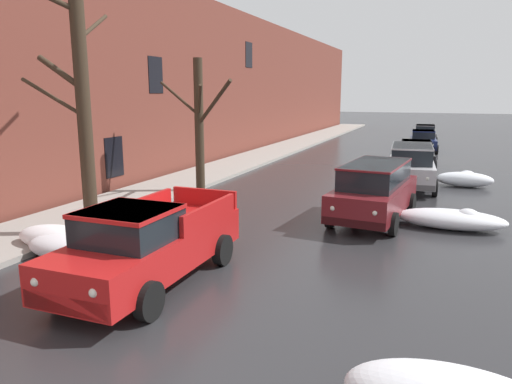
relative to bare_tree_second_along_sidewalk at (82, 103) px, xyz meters
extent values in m
cube|color=gray|center=(-1.67, 9.06, -3.60)|extent=(2.90, 80.00, 0.14)
cube|color=brown|center=(-3.62, 9.06, 0.78)|extent=(0.60, 80.00, 8.89)
cube|color=black|center=(-3.33, 5.40, -2.25)|extent=(0.08, 1.10, 1.60)
cube|color=black|center=(-3.33, 19.59, 2.67)|extent=(0.08, 1.10, 1.60)
cube|color=black|center=(-3.33, 8.62, 1.05)|extent=(0.08, 1.10, 1.60)
ellipsoid|color=white|center=(0.64, -1.65, -3.38)|extent=(2.08, 1.04, 0.58)
ellipsoid|color=white|center=(1.11, -1.58, -3.39)|extent=(0.68, 0.56, 0.56)
ellipsoid|color=white|center=(9.30, 4.60, -3.38)|extent=(3.09, 1.23, 0.57)
ellipsoid|color=white|center=(9.75, 4.59, -3.35)|extent=(0.77, 0.65, 0.65)
ellipsoid|color=white|center=(-0.02, -1.22, -3.35)|extent=(2.36, 1.04, 0.64)
ellipsoid|color=white|center=(-0.26, -1.39, -3.38)|extent=(0.70, 0.58, 0.58)
ellipsoid|color=white|center=(-0.51, -1.34, -3.46)|extent=(0.49, 0.41, 0.41)
ellipsoid|color=white|center=(9.87, 11.76, -3.36)|extent=(2.29, 0.96, 0.63)
ellipsoid|color=white|center=(9.96, 11.94, -3.33)|extent=(0.81, 0.68, 0.68)
cylinder|color=#382B1E|center=(0.06, -0.01, -0.17)|extent=(0.38, 0.38, 7.00)
cylinder|color=#382B1E|center=(-0.84, -0.12, 0.15)|extent=(1.86, 0.33, 1.06)
cylinder|color=#382B1E|center=(-0.58, -0.05, 0.79)|extent=(1.38, 0.23, 0.94)
cylinder|color=#382B1E|center=(-0.35, 1.07, 2.07)|extent=(0.94, 2.25, 1.01)
cylinder|color=#382B1E|center=(0.06, 6.34, -1.05)|extent=(0.35, 0.35, 5.24)
cylinder|color=#382B1E|center=(0.96, 5.85, -0.09)|extent=(1.94, 1.13, 1.71)
cylinder|color=#382B1E|center=(-0.75, 6.33, 0.04)|extent=(1.69, 0.13, 1.34)
cylinder|color=#382B1E|center=(0.36, 5.87, -0.02)|extent=(0.74, 1.07, 1.22)
cube|color=red|center=(3.40, -2.13, -2.93)|extent=(1.85, 5.00, 0.76)
cube|color=black|center=(3.40, -2.83, -2.23)|extent=(1.63, 1.60, 0.64)
cube|color=red|center=(3.40, -2.83, -1.95)|extent=(1.67, 1.65, 0.08)
cube|color=red|center=(4.28, -1.12, -2.33)|extent=(0.10, 2.40, 0.44)
cube|color=red|center=(2.53, -1.13, -2.33)|extent=(0.10, 2.40, 0.44)
cube|color=red|center=(3.40, 0.33, -2.33)|extent=(1.75, 0.10, 0.44)
cube|color=#B7B7BC|center=(3.41, -4.57, -3.13)|extent=(1.76, 0.12, 0.32)
sphere|color=white|center=(4.01, -4.61, -2.81)|extent=(0.16, 0.16, 0.16)
sphere|color=white|center=(2.81, -4.61, -2.81)|extent=(0.16, 0.16, 0.16)
cylinder|color=black|center=(4.35, -3.62, -3.31)|extent=(0.22, 0.72, 0.72)
cylinder|color=black|center=(2.46, -3.63, -3.31)|extent=(0.22, 0.72, 0.72)
cylinder|color=black|center=(4.35, -0.62, -3.31)|extent=(0.22, 0.72, 0.72)
cylinder|color=black|center=(2.46, -0.63, -3.31)|extent=(0.22, 0.72, 0.72)
cube|color=maroon|center=(7.04, 4.73, -2.93)|extent=(2.26, 4.82, 0.80)
cube|color=black|center=(7.04, 4.78, -2.19)|extent=(1.87, 3.40, 0.68)
cube|color=maroon|center=(7.04, 4.78, -1.88)|extent=(1.91, 3.47, 0.06)
cube|color=black|center=(6.81, 2.46, -3.21)|extent=(1.77, 0.30, 0.22)
cube|color=black|center=(7.27, 7.00, -3.21)|extent=(1.77, 0.30, 0.22)
cylinder|color=black|center=(7.81, 3.20, -3.33)|extent=(0.25, 0.69, 0.68)
cylinder|color=black|center=(5.98, 3.38, -3.33)|extent=(0.25, 0.69, 0.68)
cylinder|color=black|center=(8.10, 6.08, -3.33)|extent=(0.25, 0.69, 0.68)
cylinder|color=black|center=(6.27, 6.26, -3.33)|extent=(0.25, 0.69, 0.68)
sphere|color=silver|center=(7.39, 2.37, -2.85)|extent=(0.14, 0.14, 0.14)
sphere|color=silver|center=(6.23, 2.49, -2.85)|extent=(0.14, 0.14, 0.14)
cube|color=#B7B7BC|center=(7.74, 10.45, -2.93)|extent=(2.10, 4.50, 0.80)
cube|color=black|center=(7.73, 10.50, -2.19)|extent=(1.75, 3.17, 0.68)
cube|color=#B7B7BC|center=(7.73, 10.50, -1.88)|extent=(1.79, 3.24, 0.06)
cube|color=#525254|center=(7.89, 8.32, -3.21)|extent=(1.75, 0.25, 0.22)
cube|color=#525254|center=(7.58, 12.59, -3.21)|extent=(1.75, 0.25, 0.22)
cylinder|color=black|center=(8.74, 9.16, -3.33)|extent=(0.23, 0.69, 0.68)
cylinder|color=black|center=(6.92, 9.03, -3.33)|extent=(0.23, 0.69, 0.68)
cylinder|color=black|center=(8.55, 11.87, -3.33)|extent=(0.23, 0.69, 0.68)
cylinder|color=black|center=(6.73, 11.74, -3.33)|extent=(0.23, 0.69, 0.68)
sphere|color=silver|center=(8.47, 8.33, -2.85)|extent=(0.14, 0.14, 0.14)
sphere|color=silver|center=(7.32, 8.24, -2.85)|extent=(0.14, 0.14, 0.14)
cube|color=black|center=(7.58, 16.50, -3.07)|extent=(2.09, 4.32, 0.60)
cube|color=black|center=(7.56, 16.70, -2.51)|extent=(1.67, 2.30, 0.52)
cube|color=black|center=(7.56, 16.70, -2.28)|extent=(1.71, 2.34, 0.06)
cube|color=black|center=(7.75, 14.46, -3.25)|extent=(1.70, 0.27, 0.22)
cube|color=black|center=(7.40, 18.53, -3.25)|extent=(1.70, 0.27, 0.22)
cylinder|color=black|center=(8.57, 15.28, -3.37)|extent=(0.23, 0.61, 0.60)
cylinder|color=black|center=(6.81, 15.13, -3.37)|extent=(0.23, 0.61, 0.60)
cylinder|color=black|center=(8.34, 17.86, -3.37)|extent=(0.23, 0.61, 0.60)
cylinder|color=black|center=(6.58, 17.71, -3.37)|extent=(0.23, 0.61, 0.60)
sphere|color=silver|center=(8.32, 14.48, -2.99)|extent=(0.14, 0.14, 0.14)
sphere|color=silver|center=(7.20, 14.38, -2.99)|extent=(0.14, 0.14, 0.14)
cube|color=navy|center=(7.57, 24.29, -3.07)|extent=(1.95, 4.24, 0.60)
cube|color=black|center=(7.55, 24.49, -2.51)|extent=(1.58, 2.24, 0.52)
cube|color=navy|center=(7.55, 24.49, -2.28)|extent=(1.61, 2.29, 0.06)
cube|color=black|center=(7.71, 22.28, -3.25)|extent=(1.63, 0.24, 0.22)
cube|color=black|center=(7.42, 26.29, -3.25)|extent=(1.63, 0.24, 0.22)
cylinder|color=black|center=(8.51, 23.07, -3.37)|extent=(0.22, 0.61, 0.60)
cylinder|color=black|center=(6.81, 22.95, -3.37)|extent=(0.22, 0.61, 0.60)
cylinder|color=black|center=(8.32, 25.62, -3.37)|extent=(0.22, 0.61, 0.60)
cylinder|color=black|center=(6.63, 25.50, -3.37)|extent=(0.22, 0.61, 0.60)
sphere|color=silver|center=(8.25, 22.29, -2.99)|extent=(0.14, 0.14, 0.14)
sphere|color=silver|center=(7.18, 22.21, -2.99)|extent=(0.14, 0.14, 0.14)
cube|color=slate|center=(7.43, 30.24, -3.07)|extent=(1.81, 4.12, 0.60)
cube|color=black|center=(7.42, 30.45, -2.51)|extent=(1.49, 2.17, 0.52)
cube|color=slate|center=(7.42, 30.45, -2.28)|extent=(1.53, 2.21, 0.06)
cube|color=#303032|center=(7.52, 28.27, -3.25)|extent=(1.59, 0.19, 0.22)
cube|color=#303032|center=(7.34, 32.22, -3.25)|extent=(1.59, 0.19, 0.22)
cylinder|color=black|center=(8.32, 29.03, -3.37)|extent=(0.21, 0.61, 0.60)
cylinder|color=black|center=(6.66, 28.95, -3.37)|extent=(0.21, 0.61, 0.60)
cylinder|color=black|center=(8.20, 31.54, -3.37)|extent=(0.21, 0.61, 0.60)
cylinder|color=black|center=(6.54, 31.46, -3.37)|extent=(0.21, 0.61, 0.60)
sphere|color=silver|center=(8.05, 28.26, -2.99)|extent=(0.14, 0.14, 0.14)
sphere|color=silver|center=(7.00, 28.21, -2.99)|extent=(0.14, 0.14, 0.14)
cylinder|color=#B21E19|center=(0.41, -0.57, -3.39)|extent=(0.22, 0.22, 0.55)
sphere|color=#B21E19|center=(0.41, -0.57, -3.06)|extent=(0.21, 0.21, 0.21)
cylinder|color=#B21E19|center=(0.25, -0.57, -3.37)|extent=(0.10, 0.09, 0.09)
cylinder|color=#B21E19|center=(0.57, -0.57, -3.37)|extent=(0.10, 0.09, 0.09)
camera|label=1|loc=(8.98, -10.22, 0.28)|focal=33.62mm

